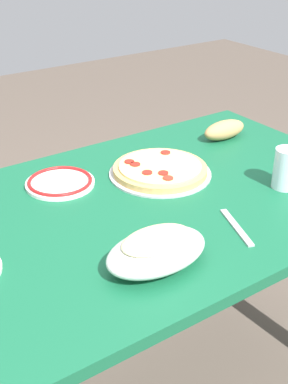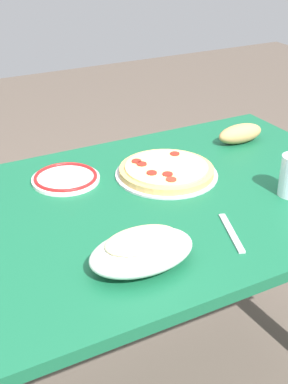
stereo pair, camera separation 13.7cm
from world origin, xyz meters
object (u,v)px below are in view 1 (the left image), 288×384
pepperoni_pizza (160,170)px  baked_pasta_dish (157,249)px  side_plate_far (60,182)px  bread_loaf (224,130)px  water_glass (286,168)px  dining_table (144,242)px

pepperoni_pizza → baked_pasta_dish: baked_pasta_dish is taller
pepperoni_pizza → side_plate_far: 0.29m
pepperoni_pizza → bread_loaf: bread_loaf is taller
pepperoni_pizza → side_plate_far: pepperoni_pizza is taller
water_glass → bread_loaf: 0.37m
water_glass → side_plate_far: (0.51, -0.37, -0.05)m
pepperoni_pizza → side_plate_far: size_ratio=1.54×
dining_table → water_glass: size_ratio=11.86×
baked_pasta_dish → bread_loaf: baked_pasta_dish is taller
dining_table → pepperoni_pizza: bearing=-140.4°
baked_pasta_dish → water_glass: water_glass is taller
pepperoni_pizza → bread_loaf: (-0.34, -0.10, 0.02)m
baked_pasta_dish → water_glass: (-0.51, -0.09, 0.02)m
baked_pasta_dish → dining_table: bearing=-119.0°
dining_table → water_glass: (-0.37, 0.15, 0.18)m
baked_pasta_dish → bread_loaf: size_ratio=1.45×
dining_table → side_plate_far: (0.14, -0.21, 0.14)m
dining_table → pepperoni_pizza: (-0.13, -0.11, 0.14)m
dining_table → pepperoni_pizza: 0.22m
baked_pasta_dish → water_glass: bearing=-169.4°
pepperoni_pizza → water_glass: water_glass is taller
dining_table → side_plate_far: bearing=-57.0°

